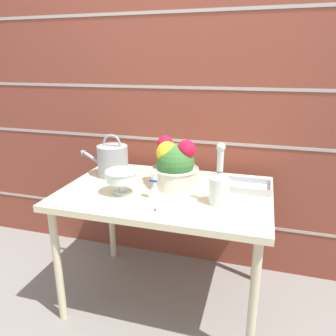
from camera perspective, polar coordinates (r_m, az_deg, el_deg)
name	(u,v)px	position (r m, az deg, el deg)	size (l,w,h in m)	color
ground_plane	(166,296)	(2.27, -0.31, -21.47)	(12.00, 12.00, 0.00)	gray
brick_wall	(188,114)	(2.28, 3.44, 9.35)	(3.60, 0.08, 2.20)	brown
patio_table	(166,201)	(1.91, -0.34, -5.75)	(1.18, 0.80, 0.74)	beige
watering_can	(112,160)	(2.12, -9.68, 1.32)	(0.34, 0.19, 0.27)	#93999E
crystal_pedestal_bowl	(122,177)	(1.82, -8.09, -1.55)	(0.18, 0.18, 0.13)	silver
flower_planter	(175,165)	(1.89, 1.21, 0.50)	(0.27, 0.27, 0.30)	beige
glass_decanter	(219,184)	(1.69, 8.89, -2.80)	(0.10, 0.10, 0.32)	silver
figurine_vase	(154,187)	(1.75, -2.41, -3.26)	(0.07, 0.07, 0.17)	white
wire_tray	(248,187)	(1.95, 13.70, -3.28)	(0.26, 0.19, 0.04)	#B7B7BC
fallen_petal	(155,210)	(1.63, -2.25, -7.28)	(0.01, 0.01, 0.01)	red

